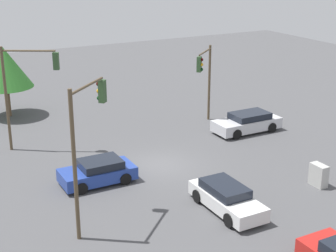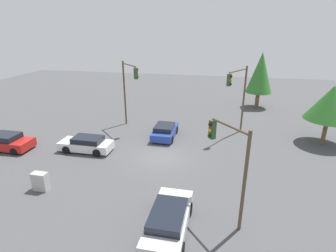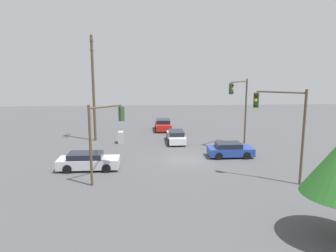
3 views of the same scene
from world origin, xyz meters
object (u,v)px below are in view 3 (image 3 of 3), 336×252
object	(u,v)px
traffic_signal_cross	(240,101)
electrical_cabinet	(121,137)
sedan_white	(176,137)
sedan_blue	(230,150)
traffic_signal_aux	(104,129)
traffic_signal_main	(284,120)
sedan_red	(163,125)
sedan_silver	(88,161)

from	to	relation	value
traffic_signal_cross	electrical_cabinet	size ratio (longest dim) A/B	5.55
sedan_white	sedan_blue	size ratio (longest dim) A/B	1.11
sedan_blue	electrical_cabinet	xyz separation A→B (m)	(-6.00, -10.28, -0.02)
sedan_white	electrical_cabinet	bearing A→B (deg)	179.05
traffic_signal_aux	sedan_blue	bearing A→B (deg)	-12.63
sedan_blue	electrical_cabinet	size ratio (longest dim) A/B	3.27
traffic_signal_aux	electrical_cabinet	distance (m)	12.19
sedan_white	sedan_blue	distance (m)	7.35
traffic_signal_main	sedan_red	bearing A→B (deg)	-39.48
sedan_silver	sedan_red	world-z (taller)	sedan_red
sedan_white	traffic_signal_main	distance (m)	14.58
sedan_blue	traffic_signal_aux	xyz separation A→B (m)	(5.76, -10.46, 3.16)
sedan_silver	traffic_signal_cross	size ratio (longest dim) A/B	0.70
electrical_cabinet	traffic_signal_main	bearing A→B (deg)	44.11
electrical_cabinet	traffic_signal_aux	bearing A→B (deg)	-0.88
sedan_blue	traffic_signal_cross	size ratio (longest dim) A/B	0.59
sedan_white	sedan_silver	bearing A→B (deg)	-131.56
sedan_red	sedan_blue	bearing A→B (deg)	113.00
traffic_signal_main	electrical_cabinet	xyz separation A→B (m)	(-12.64, -12.26, -3.87)
sedan_white	sedan_red	xyz separation A→B (m)	(-6.87, -1.05, 0.03)
traffic_signal_cross	electrical_cabinet	xyz separation A→B (m)	(-1.81, -12.29, -3.99)
sedan_blue	electrical_cabinet	distance (m)	11.90
sedan_silver	sedan_red	xyz separation A→B (m)	(-15.68, 6.77, -0.00)
sedan_red	traffic_signal_aux	distance (m)	19.46
electrical_cabinet	traffic_signal_cross	bearing A→B (deg)	81.62
traffic_signal_cross	traffic_signal_main	bearing A→B (deg)	46.00
sedan_silver	sedan_blue	bearing A→B (deg)	103.43
sedan_blue	traffic_signal_cross	xyz separation A→B (m)	(-4.19, 2.02, 3.96)
sedan_white	traffic_signal_cross	xyz separation A→B (m)	(1.71, 6.39, 3.96)
traffic_signal_aux	electrical_cabinet	xyz separation A→B (m)	(-11.77, 0.18, -3.19)
electrical_cabinet	sedan_blue	bearing A→B (deg)	59.71
sedan_white	electrical_cabinet	world-z (taller)	sedan_white
sedan_red	traffic_signal_main	size ratio (longest dim) A/B	0.61
sedan_blue	sedan_red	bearing A→B (deg)	-157.00
sedan_silver	traffic_signal_main	distance (m)	15.14
sedan_blue	sedan_silver	bearing A→B (deg)	-76.57
sedan_red	traffic_signal_aux	bearing A→B (deg)	74.80
traffic_signal_cross	electrical_cabinet	world-z (taller)	traffic_signal_cross
sedan_silver	traffic_signal_cross	xyz separation A→B (m)	(-7.10, 14.20, 3.93)
traffic_signal_main	traffic_signal_aux	size ratio (longest dim) A/B	1.18
sedan_white	traffic_signal_aux	distance (m)	13.53
traffic_signal_main	sedan_blue	bearing A→B (deg)	-43.76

